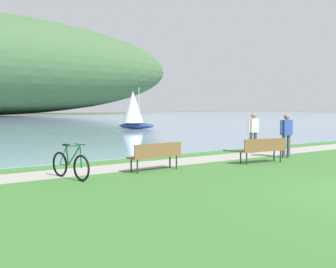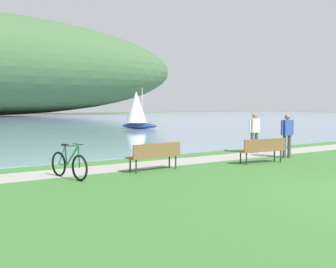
% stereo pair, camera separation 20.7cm
% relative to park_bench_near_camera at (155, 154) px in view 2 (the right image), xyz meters
% --- Properties ---
extents(shoreline_path, '(60.00, 1.50, 0.01)m').
position_rel_park_bench_near_camera_xyz_m(shoreline_path, '(2.46, 1.21, -0.52)').
color(shoreline_path, '#A39E93').
rests_on(shoreline_path, ground).
extents(park_bench_near_camera, '(1.83, 0.59, 0.88)m').
position_rel_park_bench_near_camera_xyz_m(park_bench_near_camera, '(0.00, 0.00, 0.00)').
color(park_bench_near_camera, brown).
rests_on(park_bench_near_camera, ground).
extents(park_bench_further_along, '(1.85, 0.71, 0.88)m').
position_rel_park_bench_near_camera_xyz_m(park_bench_further_along, '(4.04, -0.74, 0.00)').
color(park_bench_further_along, brown).
rests_on(park_bench_further_along, ground).
extents(bicycle_leaning_near_bench, '(0.42, 1.74, 1.01)m').
position_rel_park_bench_near_camera_xyz_m(bicycle_leaning_near_bench, '(-2.75, 0.17, -0.12)').
color(bicycle_leaning_near_bench, black).
rests_on(bicycle_leaning_near_bench, ground).
extents(person_at_shoreline, '(0.61, 0.24, 1.71)m').
position_rel_park_bench_near_camera_xyz_m(person_at_shoreline, '(6.11, 1.65, 0.46)').
color(person_at_shoreline, '#4C4C51').
rests_on(person_at_shoreline, ground).
extents(person_on_the_grass, '(0.60, 0.28, 1.71)m').
position_rel_park_bench_near_camera_xyz_m(person_on_the_grass, '(5.96, -0.22, 0.46)').
color(person_on_the_grass, '#4C4C51').
rests_on(person_on_the_grass, ground).
extents(sailboat_mid_bay, '(2.84, 2.71, 3.48)m').
position_rel_park_bench_near_camera_xyz_m(sailboat_mid_bay, '(10.67, 19.59, 1.15)').
color(sailboat_mid_bay, navy).
rests_on(sailboat_mid_bay, bay_water).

